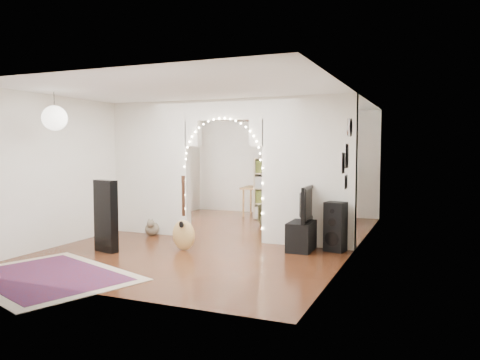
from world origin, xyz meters
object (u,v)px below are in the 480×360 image
at_px(bookcase, 285,189).
at_px(dining_table, 266,190).
at_px(floor_speaker, 335,227).
at_px(dining_chair_left, 271,214).
at_px(acoustic_guitar, 184,223).
at_px(media_console, 304,234).
at_px(dining_chair_right, 298,217).

distance_m(bookcase, dining_table, 0.87).
xyz_separation_m(floor_speaker, dining_chair_left, (-1.94, 2.27, -0.19)).
relative_size(acoustic_guitar, media_console, 1.10).
relative_size(media_console, dining_chair_right, 2.10).
bearing_deg(floor_speaker, bookcase, 134.63).
bearing_deg(dining_chair_left, bookcase, 73.06).
distance_m(acoustic_guitar, dining_table, 4.39).
relative_size(acoustic_guitar, dining_chair_right, 2.30).
height_order(media_console, dining_chair_right, media_console).
distance_m(acoustic_guitar, dining_chair_left, 3.27).
distance_m(acoustic_guitar, media_console, 2.11).
xyz_separation_m(dining_chair_left, dining_chair_right, (0.66, -0.06, -0.02)).
xyz_separation_m(acoustic_guitar, floor_speaker, (2.44, 0.95, -0.06)).
relative_size(acoustic_guitar, floor_speaker, 1.29).
relative_size(media_console, bookcase, 0.65).
bearing_deg(acoustic_guitar, floor_speaker, 45.15).
bearing_deg(floor_speaker, dining_table, 138.34).
distance_m(media_console, dining_chair_right, 2.35).
bearing_deg(bookcase, media_console, -60.75).
distance_m(media_console, dining_table, 3.98).
relative_size(floor_speaker, media_console, 0.85).
bearing_deg(dining_table, dining_chair_right, -49.86).
relative_size(acoustic_guitar, dining_chair_left, 2.11).
height_order(floor_speaker, dining_chair_right, floor_speaker).
distance_m(floor_speaker, media_console, 0.58).
bearing_deg(acoustic_guitar, dining_table, 114.39).
bearing_deg(bookcase, dining_table, 146.42).
height_order(dining_table, dining_chair_right, dining_table).
xyz_separation_m(acoustic_guitar, dining_chair_right, (1.15, 3.17, -0.26)).
relative_size(dining_table, dining_chair_left, 2.42).
height_order(acoustic_guitar, dining_chair_right, acoustic_guitar).
height_order(acoustic_guitar, bookcase, bookcase).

